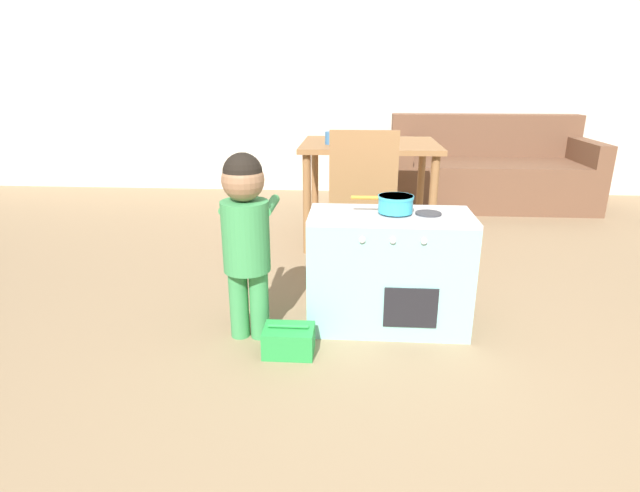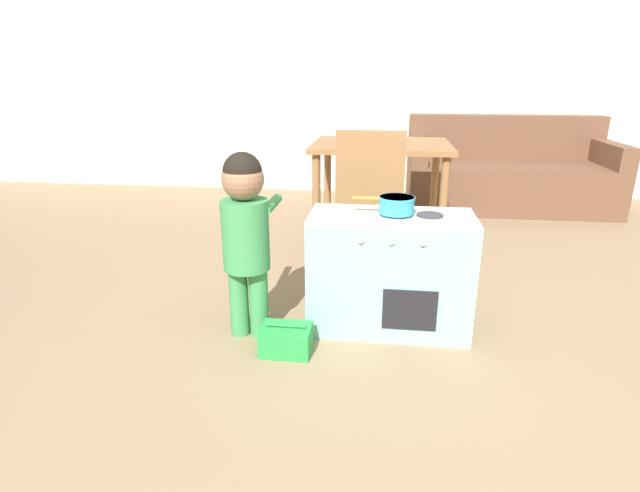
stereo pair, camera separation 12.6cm
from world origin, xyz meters
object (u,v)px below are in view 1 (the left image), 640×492
couch (488,173)px  toy_basket (289,340)px  cup_on_table (331,138)px  dining_table (369,158)px  toy_pot (395,203)px  play_kitchen (388,271)px  dining_chair_near (362,200)px  child_figure (245,227)px

couch → toy_basket: bearing=-118.0°
cup_on_table → dining_table: bearing=23.2°
toy_pot → couch: size_ratio=0.16×
cup_on_table → play_kitchen: bearing=-74.5°
toy_pot → dining_table: (-0.09, 1.36, -0.00)m
play_kitchen → dining_chair_near: bearing=100.6°
toy_basket → couch: 3.30m
toy_pot → cup_on_table: size_ratio=3.36×
toy_basket → dining_table: (0.38, 1.67, 0.56)m
toy_pot → toy_basket: bearing=-146.4°
dining_chair_near → couch: (1.22, 1.93, -0.18)m
toy_pot → couch: (1.08, 2.59, -0.33)m
dining_chair_near → couch: bearing=57.7°
toy_pot → dining_chair_near: bearing=101.9°
dining_chair_near → cup_on_table: size_ratio=10.42×
toy_pot → cup_on_table: cup_on_table is taller
child_figure → toy_pot: bearing=13.7°
toy_pot → dining_table: bearing=93.7°
child_figure → toy_basket: size_ratio=3.90×
play_kitchen → dining_table: (-0.07, 1.36, 0.33)m
couch → cup_on_table: (-1.44, -1.35, 0.47)m
dining_table → couch: size_ratio=0.53×
child_figure → dining_chair_near: size_ratio=0.97×
play_kitchen → dining_table: size_ratio=0.79×
toy_pot → dining_table: size_ratio=0.30×
play_kitchen → dining_table: 1.40m
toy_pot → dining_table: 1.37m
toy_basket → dining_chair_near: dining_chair_near is taller
child_figure → couch: (1.75, 2.76, -0.25)m
toy_pot → child_figure: child_figure is taller
dining_chair_near → couch: 2.29m
toy_pot → couch: bearing=67.4°
dining_table → cup_on_table: bearing=-156.8°
play_kitchen → toy_basket: bearing=-145.5°
toy_basket → couch: (1.54, 2.90, 0.23)m
dining_chair_near → cup_on_table: bearing=110.9°
toy_pot → dining_chair_near: 0.69m
toy_pot → toy_basket: toy_pot is taller
dining_table → dining_chair_near: size_ratio=1.08×
play_kitchen → toy_pot: 0.34m
toy_basket → cup_on_table: cup_on_table is taller
toy_basket → toy_pot: bearing=33.6°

